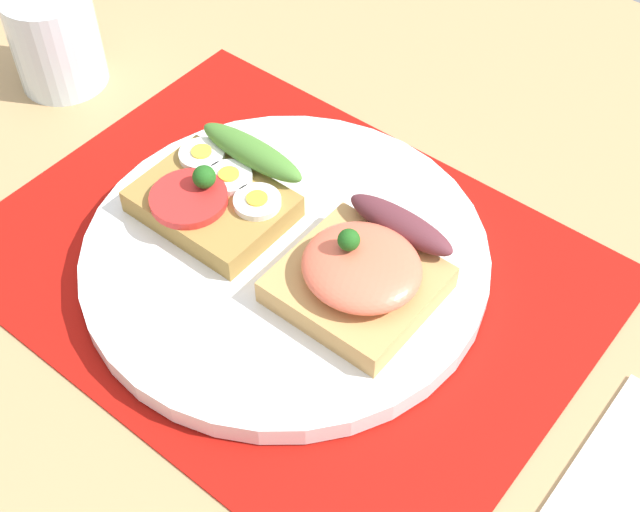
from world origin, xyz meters
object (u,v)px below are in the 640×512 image
drinking_glass (55,39)px  sandwich_salmon (360,275)px  plate (285,257)px  sandwich_egg_tomato (218,192)px

drinking_glass → sandwich_salmon: bearing=-6.8°
plate → sandwich_salmon: (6.12, 0.11, 2.68)cm
plate → sandwich_egg_tomato: 6.50cm
sandwich_egg_tomato → sandwich_salmon: sandwich_salmon is taller
plate → drinking_glass: drinking_glass is taller
sandwich_salmon → drinking_glass: size_ratio=1.29×
sandwich_salmon → sandwich_egg_tomato: bearing=179.7°
plate → sandwich_egg_tomato: size_ratio=2.70×
plate → sandwich_salmon: size_ratio=2.62×
plate → sandwich_egg_tomato: (-6.10, 0.18, 2.23)cm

